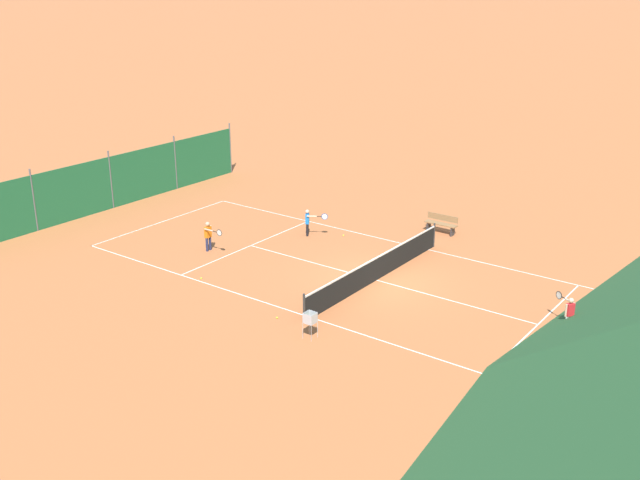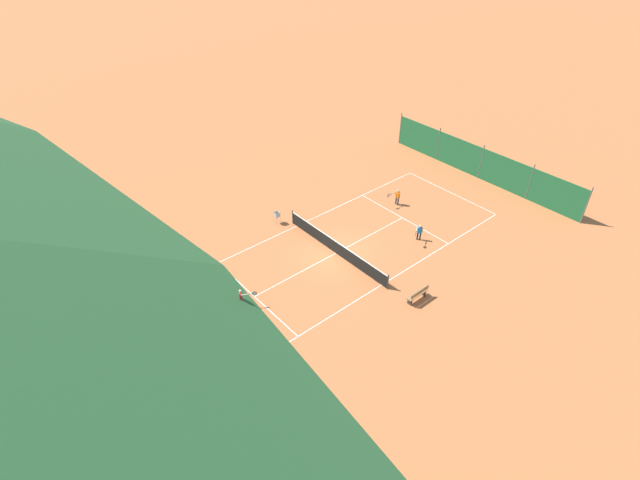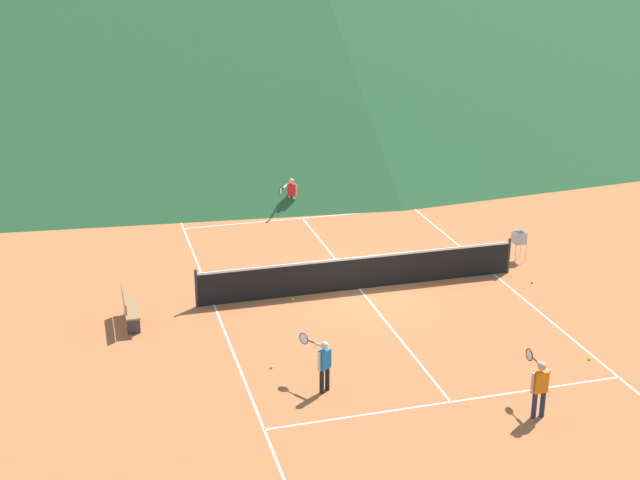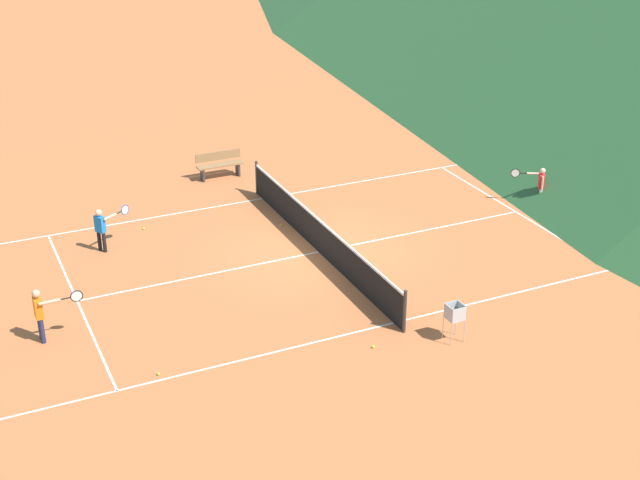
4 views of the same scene
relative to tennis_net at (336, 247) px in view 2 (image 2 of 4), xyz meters
The scene contains 17 objects.
ground_plane 0.50m from the tennis_net, ahead, with size 600.00×600.00×0.00m, color #BC6638.
court_line_markings 0.50m from the tennis_net, ahead, with size 8.25×23.85×0.01m.
tennis_net is the anchor object (origin of this frame).
windscreen_fence_far 15.52m from the tennis_net, 90.00° to the left, with size 17.28×0.08×2.90m.
windscreen_fence_near 15.52m from the tennis_net, 90.00° to the right, with size 17.28×0.08×2.90m.
player_near_service 7.55m from the tennis_net, 78.50° to the right, with size 0.43×1.05×1.28m.
player_far_service 5.76m from the tennis_net, 115.84° to the right, with size 0.53×1.02×1.21m.
player_near_baseline 7.31m from the tennis_net, 91.44° to the left, with size 0.78×0.84×1.17m.
tennis_ball_alley_left 5.17m from the tennis_net, 131.05° to the right, with size 0.07×0.07×0.07m, color #CCE033.
tennis_ball_near_corner 4.96m from the tennis_net, 10.95° to the right, with size 0.07×0.07×0.07m, color #CCE033.
tennis_ball_service_box 9.87m from the tennis_net, 116.57° to the left, with size 0.07×0.07×0.07m, color #CCE033.
tennis_ball_alley_right 9.08m from the tennis_net, 92.96° to the left, with size 0.07×0.07×0.07m, color #CCE033.
tennis_ball_mid_court 2.06m from the tennis_net, behind, with size 0.07×0.07×0.07m, color #CCE033.
tennis_ball_by_net_left 6.76m from the tennis_net, 79.75° to the left, with size 0.07×0.07×0.07m, color #CCE033.
tennis_ball_by_net_right 6.75m from the tennis_net, 54.52° to the right, with size 0.07×0.07×0.07m, color #CCE033.
ball_hopper 5.38m from the tennis_net, ahead, with size 0.36×0.36×0.89m.
courtside_bench 6.37m from the tennis_net, behind, with size 0.36×1.50×0.84m.
Camera 2 is at (-18.86, 17.44, 19.81)m, focal length 28.00 mm.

